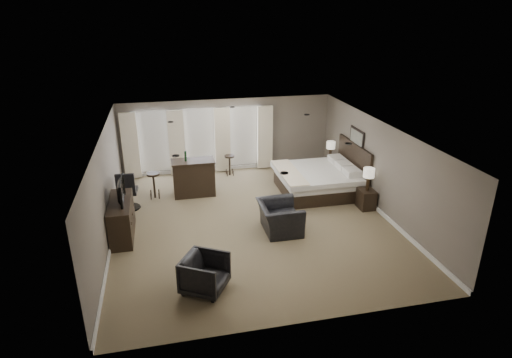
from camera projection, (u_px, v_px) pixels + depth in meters
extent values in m
cube|color=#716347|center=(252.00, 221.00, 11.93)|extent=(7.60, 8.60, 0.04)
cube|color=silver|center=(252.00, 131.00, 10.96)|extent=(7.60, 8.60, 0.04)
cube|color=#6E665C|center=(227.00, 135.00, 15.29)|extent=(7.50, 0.04, 2.60)
cube|color=#6E665C|center=(302.00, 265.00, 7.60)|extent=(7.50, 0.04, 2.60)
cube|color=#6E665C|center=(106.00, 190.00, 10.68)|extent=(0.04, 8.50, 2.60)
cube|color=#6E665C|center=(380.00, 167.00, 12.20)|extent=(0.04, 8.50, 2.60)
cube|color=silver|center=(153.00, 142.00, 14.73)|extent=(1.15, 0.04, 2.05)
cube|color=silver|center=(199.00, 139.00, 15.05)|extent=(1.15, 0.04, 2.05)
cube|color=silver|center=(244.00, 136.00, 15.38)|extent=(1.15, 0.04, 2.05)
cube|color=beige|center=(130.00, 146.00, 14.49)|extent=(0.55, 0.12, 2.30)
cube|color=beige|center=(177.00, 143.00, 14.81)|extent=(0.55, 0.12, 2.30)
cube|color=beige|center=(222.00, 140.00, 15.13)|extent=(0.55, 0.12, 2.30)
cube|color=beige|center=(265.00, 137.00, 15.44)|extent=(0.55, 0.12, 2.30)
cube|color=silver|center=(321.00, 169.00, 13.57)|extent=(2.44, 2.33, 1.55)
cube|color=black|center=(366.00, 199.00, 12.61)|extent=(0.43, 0.53, 0.58)
cube|color=black|center=(329.00, 166.00, 15.24)|extent=(0.42, 0.52, 0.56)
cube|color=beige|center=(368.00, 179.00, 12.38)|extent=(0.33, 0.33, 0.68)
cube|color=beige|center=(331.00, 150.00, 15.02)|extent=(0.31, 0.31, 0.63)
cube|color=slate|center=(357.00, 137.00, 13.43)|extent=(0.04, 0.96, 0.56)
cube|color=black|center=(122.00, 219.00, 11.00)|extent=(0.55, 1.70, 0.99)
imported|color=black|center=(119.00, 199.00, 10.79)|extent=(0.57, 1.00, 0.13)
imported|color=black|center=(280.00, 213.00, 11.24)|extent=(0.79, 1.21, 1.06)
imported|color=black|center=(205.00, 272.00, 8.88)|extent=(1.12, 1.14, 0.88)
cube|color=black|center=(194.00, 178.00, 13.42)|extent=(1.33, 0.69, 1.16)
cube|color=black|center=(154.00, 185.00, 13.27)|extent=(0.49, 0.49, 0.82)
cube|color=black|center=(230.00, 165.00, 15.08)|extent=(0.40, 0.40, 0.74)
cube|color=black|center=(128.00, 190.00, 12.45)|extent=(0.66, 0.66, 1.20)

